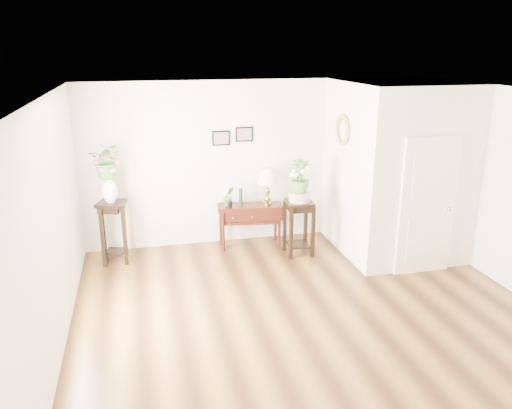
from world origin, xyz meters
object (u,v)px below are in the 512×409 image
object	(u,v)px
table_lamp	(268,184)
plant_stand_b	(299,228)
plant_stand_a	(114,232)
console_table	(250,225)

from	to	relation	value
table_lamp	plant_stand_b	size ratio (longest dim) A/B	0.69
table_lamp	plant_stand_b	world-z (taller)	table_lamp
plant_stand_b	table_lamp	bearing A→B (deg)	125.53
table_lamp	plant_stand_a	distance (m)	2.64
table_lamp	plant_stand_b	bearing A→B (deg)	-54.47
plant_stand_a	plant_stand_b	xyz separation A→B (m)	(2.96, -0.38, -0.04)
table_lamp	console_table	bearing A→B (deg)	180.00
plant_stand_b	plant_stand_a	bearing A→B (deg)	172.67
console_table	plant_stand_b	distance (m)	0.89
plant_stand_a	plant_stand_b	world-z (taller)	plant_stand_a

